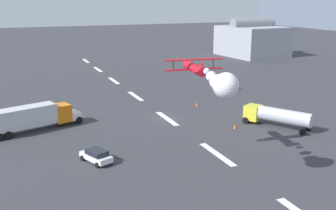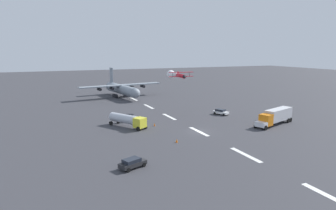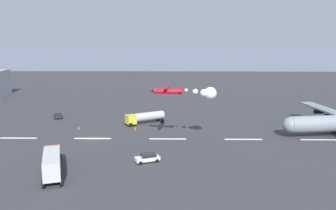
% 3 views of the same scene
% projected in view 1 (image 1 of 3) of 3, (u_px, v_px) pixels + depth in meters
% --- Properties ---
extents(ground_plane, '(440.00, 440.00, 0.00)m').
position_uv_depth(ground_plane, '(167.00, 119.00, 64.02)').
color(ground_plane, '#38383D').
rests_on(ground_plane, ground).
extents(runway_stripe_0, '(8.00, 0.90, 0.01)m').
position_uv_depth(runway_stripe_0, '(86.00, 61.00, 122.10)').
color(runway_stripe_0, white).
rests_on(runway_stripe_0, ground).
extents(runway_stripe_1, '(8.00, 0.90, 0.01)m').
position_uv_depth(runway_stripe_1, '(98.00, 69.00, 107.58)').
color(runway_stripe_1, white).
rests_on(runway_stripe_1, ground).
extents(runway_stripe_2, '(8.00, 0.90, 0.01)m').
position_uv_depth(runway_stripe_2, '(114.00, 81.00, 93.06)').
color(runway_stripe_2, white).
rests_on(runway_stripe_2, ground).
extents(runway_stripe_3, '(8.00, 0.90, 0.01)m').
position_uv_depth(runway_stripe_3, '(136.00, 96.00, 78.54)').
color(runway_stripe_3, white).
rests_on(runway_stripe_3, ground).
extents(runway_stripe_4, '(8.00, 0.90, 0.01)m').
position_uv_depth(runway_stripe_4, '(167.00, 119.00, 64.02)').
color(runway_stripe_4, white).
rests_on(runway_stripe_4, ground).
extents(runway_stripe_5, '(8.00, 0.90, 0.01)m').
position_uv_depth(runway_stripe_5, '(217.00, 154.00, 49.50)').
color(runway_stripe_5, white).
rests_on(runway_stripe_5, ground).
extents(stunt_biplane_red, '(13.21, 6.77, 2.52)m').
position_uv_depth(stunt_biplane_red, '(214.00, 79.00, 40.00)').
color(stunt_biplane_red, red).
extents(semi_truck_orange, '(6.80, 13.20, 3.70)m').
position_uv_depth(semi_truck_orange, '(34.00, 117.00, 57.74)').
color(semi_truck_orange, silver).
rests_on(semi_truck_orange, ground).
extents(fuel_tanker_truck, '(9.90, 7.25, 2.90)m').
position_uv_depth(fuel_tanker_truck, '(277.00, 116.00, 59.42)').
color(fuel_tanker_truck, yellow).
rests_on(fuel_tanker_truck, ground).
extents(followme_car_yellow, '(4.62, 3.31, 1.52)m').
position_uv_depth(followme_car_yellow, '(96.00, 156.00, 46.93)').
color(followme_car_yellow, white).
rests_on(followme_car_yellow, ground).
extents(airport_staff_sedan, '(3.26, 4.67, 1.52)m').
position_uv_depth(airport_staff_sedan, '(228.00, 86.00, 83.56)').
color(airport_staff_sedan, '#262628').
rests_on(airport_staff_sedan, ground).
extents(hangar_building, '(21.20, 18.64, 12.24)m').
position_uv_depth(hangar_building, '(252.00, 40.00, 131.60)').
color(hangar_building, '#9EA3AD').
rests_on(hangar_building, ground).
extents(traffic_cone_near, '(0.44, 0.44, 0.75)m').
position_uv_depth(traffic_cone_near, '(197.00, 104.00, 71.48)').
color(traffic_cone_near, orange).
rests_on(traffic_cone_near, ground).
extents(traffic_cone_far, '(0.44, 0.44, 0.75)m').
position_uv_depth(traffic_cone_far, '(235.00, 126.00, 59.07)').
color(traffic_cone_far, orange).
rests_on(traffic_cone_far, ground).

